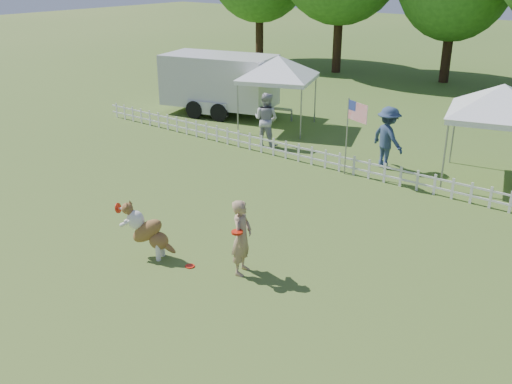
% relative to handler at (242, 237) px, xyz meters
% --- Properties ---
extents(ground, '(120.00, 120.00, 0.00)m').
position_rel_handler_xyz_m(ground, '(-1.28, -0.49, -0.80)').
color(ground, '#2B521A').
rests_on(ground, ground).
extents(picket_fence, '(22.00, 0.08, 0.60)m').
position_rel_handler_xyz_m(picket_fence, '(-1.28, 6.51, -0.50)').
color(picket_fence, silver).
rests_on(picket_fence, ground).
extents(handler, '(0.55, 0.68, 1.61)m').
position_rel_handler_xyz_m(handler, '(0.00, 0.00, 0.00)').
color(handler, '#A18161').
rests_on(handler, ground).
extents(dog, '(1.25, 0.81, 1.22)m').
position_rel_handler_xyz_m(dog, '(-2.02, -0.72, -0.19)').
color(dog, brown).
rests_on(dog, ground).
extents(frisbee_on_turf, '(0.26, 0.26, 0.02)m').
position_rel_handler_xyz_m(frisbee_on_turf, '(-1.01, -0.51, -0.79)').
color(frisbee_on_turf, red).
rests_on(frisbee_on_turf, ground).
extents(canopy_tent_left, '(3.34, 3.34, 2.69)m').
position_rel_handler_xyz_m(canopy_tent_left, '(-5.97, 9.39, 0.54)').
color(canopy_tent_left, white).
rests_on(canopy_tent_left, ground).
extents(canopy_tent_right, '(3.30, 3.30, 2.79)m').
position_rel_handler_xyz_m(canopy_tent_right, '(2.33, 8.57, 0.59)').
color(canopy_tent_right, white).
rests_on(canopy_tent_right, ground).
extents(cargo_trailer, '(6.09, 3.81, 2.49)m').
position_rel_handler_xyz_m(cargo_trailer, '(-9.18, 9.68, 0.44)').
color(cargo_trailer, silver).
rests_on(cargo_trailer, ground).
extents(flag_pole, '(0.86, 0.42, 2.33)m').
position_rel_handler_xyz_m(flag_pole, '(-1.30, 6.45, 0.36)').
color(flag_pole, gray).
rests_on(flag_pole, ground).
extents(spectator_a, '(0.97, 0.80, 1.85)m').
position_rel_handler_xyz_m(spectator_a, '(-4.92, 7.28, 0.12)').
color(spectator_a, '#A6A5AA').
rests_on(spectator_a, ground).
extents(spectator_b, '(1.43, 1.17, 1.93)m').
position_rel_handler_xyz_m(spectator_b, '(-0.59, 7.74, 0.16)').
color(spectator_b, navy).
rests_on(spectator_b, ground).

